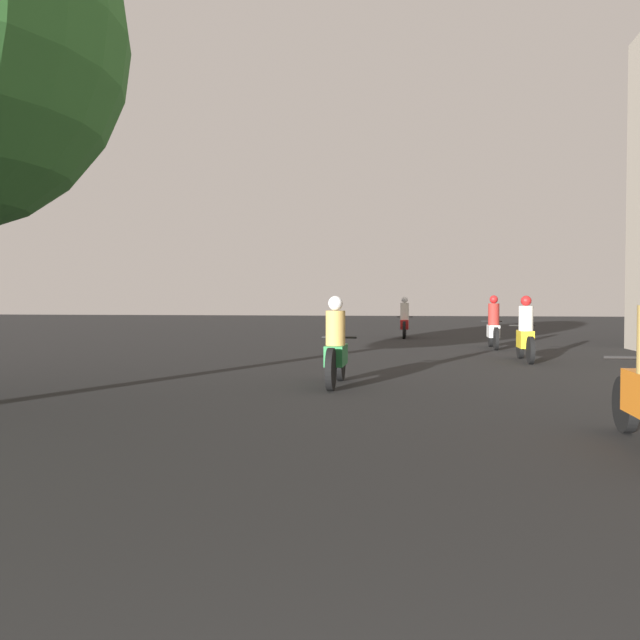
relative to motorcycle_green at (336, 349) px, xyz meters
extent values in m
cylinder|color=black|center=(3.49, -3.17, -0.30)|extent=(0.10, 0.59, 0.59)
cylinder|color=black|center=(3.49, -3.43, 0.22)|extent=(0.60, 0.04, 0.04)
cylinder|color=black|center=(0.00, 0.65, -0.26)|extent=(0.10, 0.67, 0.67)
cylinder|color=black|center=(0.00, -0.61, -0.26)|extent=(0.10, 0.67, 0.67)
cube|color=#1E6B33|center=(0.00, 0.02, -0.10)|extent=(0.30, 0.80, 0.33)
cylinder|color=black|center=(0.00, 0.43, 0.17)|extent=(0.60, 0.04, 0.04)
cylinder|color=#B28E47|center=(0.00, -0.06, 0.35)|extent=(0.32, 0.32, 0.56)
sphere|color=silver|center=(0.00, -0.06, 0.76)|extent=(0.24, 0.24, 0.24)
cylinder|color=black|center=(3.79, 5.54, -0.29)|extent=(0.10, 0.61, 0.61)
cylinder|color=black|center=(3.79, 4.13, -0.29)|extent=(0.10, 0.61, 0.61)
cube|color=gold|center=(3.79, 4.83, -0.09)|extent=(0.30, 0.71, 0.40)
cylinder|color=black|center=(3.79, 5.29, 0.21)|extent=(0.60, 0.04, 0.04)
cylinder|color=silver|center=(3.79, 4.76, 0.40)|extent=(0.32, 0.32, 0.57)
sphere|color=#A51919|center=(3.79, 4.76, 0.80)|extent=(0.24, 0.24, 0.24)
cylinder|color=black|center=(3.53, 9.42, -0.27)|extent=(0.10, 0.65, 0.65)
cylinder|color=black|center=(3.53, 8.08, -0.27)|extent=(0.10, 0.65, 0.65)
cube|color=silver|center=(3.53, 8.75, -0.09)|extent=(0.30, 0.77, 0.36)
cylinder|color=black|center=(3.53, 9.19, 0.19)|extent=(0.60, 0.04, 0.04)
cylinder|color=maroon|center=(3.53, 8.68, 0.41)|extent=(0.32, 0.32, 0.64)
sphere|color=#A51919|center=(3.53, 8.68, 0.85)|extent=(0.24, 0.24, 0.24)
cylinder|color=black|center=(0.84, 14.50, -0.27)|extent=(0.10, 0.65, 0.65)
cylinder|color=black|center=(0.84, 13.06, -0.27)|extent=(0.10, 0.65, 0.65)
cube|color=red|center=(0.84, 13.78, -0.09)|extent=(0.30, 0.92, 0.36)
cylinder|color=black|center=(0.84, 14.25, 0.19)|extent=(0.60, 0.04, 0.04)
cylinder|color=silver|center=(0.84, 13.69, 0.41)|extent=(0.32, 0.32, 0.64)
sphere|color=silver|center=(0.84, 13.69, 0.85)|extent=(0.24, 0.24, 0.24)
camera|label=1|loc=(1.32, -10.13, 0.79)|focal=35.00mm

